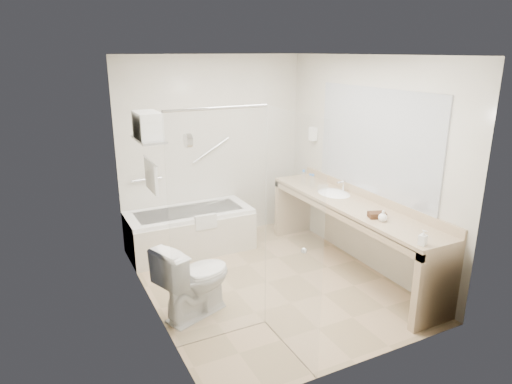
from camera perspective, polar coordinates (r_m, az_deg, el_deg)
name	(u,v)px	position (r m, az deg, el deg)	size (l,w,h in m)	color
floor	(268,282)	(5.34, 1.47, -11.18)	(3.20, 3.20, 0.00)	tan
ceiling	(270,55)	(4.69, 1.71, 16.75)	(2.60, 3.20, 0.10)	white
wall_back	(213,149)	(6.28, -5.34, 5.34)	(2.60, 0.10, 2.50)	beige
wall_front	(367,227)	(3.61, 13.68, -4.25)	(2.60, 0.10, 2.50)	beige
wall_left	(147,194)	(4.43, -13.42, -0.19)	(0.10, 3.20, 2.50)	beige
wall_right	(365,164)	(5.58, 13.46, 3.41)	(0.10, 3.20, 2.50)	beige
bathtub	(190,231)	(6.08, -8.23, -4.79)	(1.60, 0.73, 0.59)	white
grab_bar_short	(147,180)	(6.05, -13.53, 1.53)	(0.03, 0.03, 0.40)	silver
grab_bar_long	(211,150)	(6.23, -5.64, 5.23)	(0.03, 0.03, 0.60)	silver
shower_enclosure	(254,233)	(3.87, -0.22, -5.15)	(0.96, 0.91, 2.11)	silver
towel_shelf	(148,134)	(4.67, -13.33, 7.09)	(0.24, 0.55, 0.81)	silver
vanity_counter	(351,220)	(5.48, 11.79, -3.42)	(0.55, 2.70, 0.95)	tan
sink	(334,196)	(5.74, 9.69, -0.44)	(0.40, 0.52, 0.14)	white
faucet	(344,186)	(5.79, 10.91, 0.79)	(0.03, 0.03, 0.14)	silver
mirror	(375,141)	(5.40, 14.61, 6.14)	(0.02, 2.00, 1.20)	#A8ADB4
hairdryer_unit	(313,134)	(6.33, 7.15, 7.22)	(0.08, 0.10, 0.18)	white
toilet	(195,279)	(4.62, -7.63, -10.72)	(0.44, 0.79, 0.77)	white
amenity_basket	(377,215)	(4.99, 14.88, -2.80)	(0.18, 0.12, 0.06)	#442918
soap_bottle_a	(422,242)	(4.43, 20.09, -5.85)	(0.07, 0.15, 0.07)	white
soap_bottle_b	(383,217)	(4.90, 15.56, -3.03)	(0.09, 0.12, 0.09)	white
water_bottle_left	(310,180)	(5.97, 6.79, 1.46)	(0.05, 0.05, 0.17)	silver
water_bottle_mid	(313,182)	(5.89, 7.12, 1.29)	(0.06, 0.06, 0.19)	silver
water_bottle_right	(303,178)	(6.04, 5.95, 1.79)	(0.06, 0.06, 0.20)	silver
drinking_glass_near	(320,189)	(5.72, 8.02, 0.39)	(0.07, 0.07, 0.09)	silver
drinking_glass_far	(326,188)	(5.78, 8.70, 0.49)	(0.07, 0.07, 0.08)	silver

